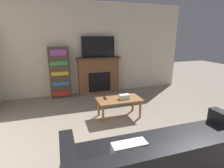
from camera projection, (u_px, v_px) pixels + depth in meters
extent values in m
cube|color=beige|center=(90.00, 49.00, 5.24)|extent=(6.02, 0.06, 2.70)
cube|color=brown|center=(99.00, 76.00, 5.40)|extent=(1.24, 0.22, 1.08)
cube|color=black|center=(100.00, 82.00, 5.33)|extent=(0.68, 0.01, 0.59)
cube|color=#4C331E|center=(99.00, 58.00, 5.23)|extent=(1.34, 0.28, 0.04)
cube|color=black|center=(98.00, 47.00, 5.14)|extent=(0.98, 0.03, 0.61)
cube|color=black|center=(98.00, 47.00, 5.13)|extent=(0.95, 0.01, 0.57)
cube|color=black|center=(167.00, 166.00, 2.14)|extent=(2.46, 0.97, 0.44)
cube|color=black|center=(196.00, 159.00, 1.66)|extent=(2.46, 0.16, 0.38)
cube|color=silver|center=(129.00, 155.00, 1.79)|extent=(0.36, 0.14, 0.28)
cube|color=brown|center=(119.00, 99.00, 3.81)|extent=(0.96, 0.51, 0.03)
cylinder|color=brown|center=(103.00, 115.00, 3.56)|extent=(0.05, 0.05, 0.39)
cylinder|color=brown|center=(140.00, 109.00, 3.81)|extent=(0.05, 0.05, 0.39)
cylinder|color=brown|center=(99.00, 107.00, 3.92)|extent=(0.05, 0.05, 0.39)
cylinder|color=brown|center=(133.00, 103.00, 4.16)|extent=(0.05, 0.05, 0.39)
cube|color=white|center=(124.00, 97.00, 3.79)|extent=(0.22, 0.12, 0.10)
cube|color=black|center=(105.00, 98.00, 3.82)|extent=(0.04, 0.15, 0.02)
cube|color=#4C3D2D|center=(60.00, 73.00, 4.99)|extent=(0.56, 0.26, 1.45)
cube|color=red|center=(62.00, 93.00, 5.01)|extent=(0.47, 0.03, 0.14)
cube|color=#2D70B7|center=(61.00, 84.00, 4.94)|extent=(0.46, 0.03, 0.10)
cube|color=gold|center=(60.00, 74.00, 4.86)|extent=(0.47, 0.03, 0.10)
cube|color=green|center=(59.00, 63.00, 4.78)|extent=(0.46, 0.03, 0.10)
cube|color=purple|center=(58.00, 53.00, 4.70)|extent=(0.42, 0.03, 0.17)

